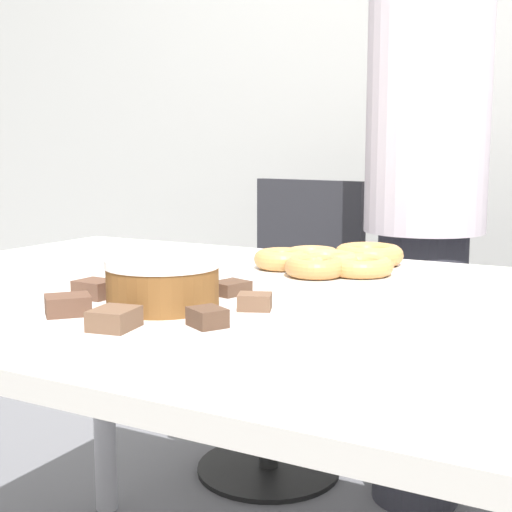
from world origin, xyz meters
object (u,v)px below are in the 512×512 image
Objects in this scene: person_standing at (424,210)px; frosted_cake at (163,283)px; plate_cake at (163,311)px; plate_donuts at (326,272)px; office_chair_left at (281,334)px; napkin at (19,271)px.

person_standing is 9.60× the size of frosted_cake.
frosted_cake is (0.00, 0.00, 0.04)m from plate_cake.
office_chair_left is at bearing 122.85° from plate_donuts.
person_standing is at bearing 61.09° from napkin.
plate_cake is (0.37, -1.10, 0.33)m from office_chair_left.
plate_cake is at bearing -100.25° from plate_donuts.
person_standing is 0.68m from plate_donuts.
plate_donuts is at bearing 79.75° from frosted_cake.
plate_donuts reaches higher than napkin.
plate_cake is at bearing -18.42° from napkin.
plate_cake is 1.01× the size of plate_donuts.
person_standing is 1.09m from frosted_cake.
plate_donuts is (0.07, 0.41, 0.00)m from plate_cake.
office_chair_left is (-0.44, 0.01, -0.40)m from person_standing.
napkin is at bearing -84.96° from office_chair_left.
plate_cake is (-0.07, -1.09, -0.07)m from person_standing.
frosted_cake is at bearing -18.42° from napkin.
person_standing is at bearing 86.34° from frosted_cake.
office_chair_left is 1.20m from plate_cake.
frosted_cake reaches higher than napkin.
frosted_cake is at bearing -100.25° from plate_donuts.
person_standing reaches higher than office_chair_left.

